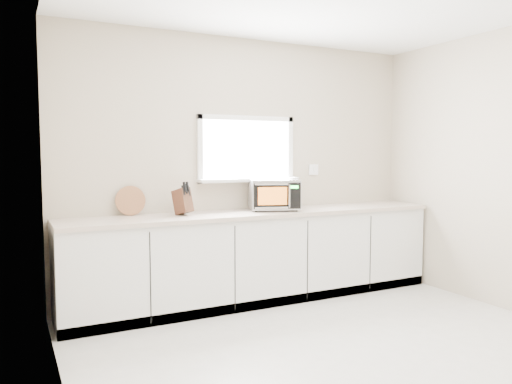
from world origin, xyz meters
TOP-DOWN VIEW (x-y plane):
  - ground at (0.00, 0.00)m, footprint 4.00×4.00m
  - back_wall at (0.00, 2.00)m, footprint 4.00×0.17m
  - cabinets at (0.00, 1.70)m, footprint 3.92×0.60m
  - countertop at (0.00, 1.69)m, footprint 3.92×0.64m
  - microwave at (0.19, 1.71)m, footprint 0.59×0.52m
  - knife_block at (-0.79, 1.74)m, footprint 0.17×0.24m
  - cutting_board at (-1.24, 1.94)m, footprint 0.28×0.07m
  - coffee_grinder at (0.46, 1.82)m, footprint 0.15×0.15m

SIDE VIEW (x-z plane):
  - ground at x=0.00m, z-range 0.00..0.00m
  - cabinets at x=0.00m, z-range 0.00..0.88m
  - countertop at x=0.00m, z-range 0.88..0.92m
  - coffee_grinder at x=0.46m, z-range 0.92..1.13m
  - knife_block at x=-0.79m, z-range 0.90..1.22m
  - cutting_board at x=-1.24m, z-range 0.92..1.20m
  - microwave at x=0.19m, z-range 0.93..1.25m
  - back_wall at x=0.00m, z-range 0.01..2.71m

